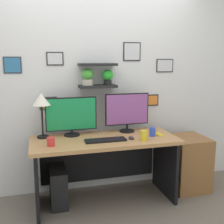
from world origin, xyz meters
The scene contains 14 objects.
ground_plane centered at (0.00, 0.00, 0.00)m, with size 8.00×8.00×0.00m, color #70665B.
back_wall_assembly centered at (0.00, 0.44, 1.35)m, with size 4.40×0.24×2.70m.
desk centered at (0.00, 0.05, 0.54)m, with size 1.61×0.68×0.75m.
monitor_left centered at (-0.33, 0.22, 0.98)m, with size 0.58×0.18×0.44m.
monitor_right centered at (0.33, 0.22, 1.00)m, with size 0.53×0.18×0.46m.
keyboard centered at (-0.01, -0.10, 0.76)m, with size 0.44×0.14×0.02m, color black.
computer_mouse centered at (0.28, -0.11, 0.77)m, with size 0.06×0.09×0.03m, color #2D2D33.
desk_lamp centered at (-0.65, 0.20, 1.15)m, with size 0.20×0.20×0.50m.
cell_phone centered at (0.64, -0.02, 0.76)m, with size 0.07×0.14×0.01m, color yellow.
coffee_mug centered at (-0.59, -0.13, 0.80)m, with size 0.08×0.08×0.09m, color red.
pen_cup centered at (0.55, -0.05, 0.80)m, with size 0.07×0.07×0.10m, color blue.
water_cup centered at (0.39, -0.19, 0.81)m, with size 0.07×0.07×0.11m, color yellow.
drawer_cabinet centered at (1.08, 0.07, 0.33)m, with size 0.44×0.50×0.66m, color brown.
computer_tower_left centered at (-0.52, 0.07, 0.21)m, with size 0.18×0.40×0.42m, color black.
Camera 1 is at (-0.71, -2.93, 1.62)m, focal length 45.35 mm.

